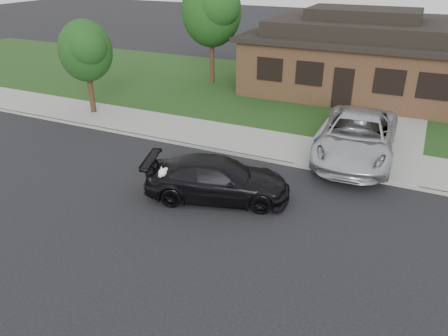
% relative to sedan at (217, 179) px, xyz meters
% --- Properties ---
extents(ground, '(120.00, 120.00, 0.00)m').
position_rel_sedan_xyz_m(ground, '(-2.09, -0.07, -0.70)').
color(ground, black).
rests_on(ground, ground).
extents(sidewalk, '(60.00, 3.00, 0.12)m').
position_rel_sedan_xyz_m(sidewalk, '(-2.09, 4.93, -0.64)').
color(sidewalk, gray).
rests_on(sidewalk, ground).
extents(curb, '(60.00, 0.12, 0.12)m').
position_rel_sedan_xyz_m(curb, '(-2.09, 3.43, -0.64)').
color(curb, gray).
rests_on(curb, ground).
extents(lawn, '(60.00, 13.00, 0.13)m').
position_rel_sedan_xyz_m(lawn, '(-2.09, 12.93, -0.64)').
color(lawn, '#193814').
rests_on(lawn, ground).
extents(driveway, '(4.50, 13.00, 0.14)m').
position_rel_sedan_xyz_m(driveway, '(3.91, 9.93, -0.63)').
color(driveway, gray).
rests_on(driveway, ground).
extents(sedan, '(5.19, 3.29, 1.40)m').
position_rel_sedan_xyz_m(sedan, '(0.00, 0.00, 0.00)').
color(sedan, black).
rests_on(sedan, ground).
extents(minivan, '(3.15, 6.27, 1.70)m').
position_rel_sedan_xyz_m(minivan, '(3.66, 5.08, 0.29)').
color(minivan, silver).
rests_on(minivan, driveway).
extents(recycling_bin, '(0.63, 0.64, 0.94)m').
position_rel_sedan_xyz_m(recycling_bin, '(2.56, 4.11, -0.11)').
color(recycling_bin, navy).
rests_on(recycling_bin, sidewalk).
extents(house, '(12.60, 8.60, 4.65)m').
position_rel_sedan_xyz_m(house, '(1.91, 14.93, 1.43)').
color(house, '#422B1C').
rests_on(house, ground).
extents(tree_0, '(3.78, 3.60, 6.34)m').
position_rel_sedan_xyz_m(tree_0, '(-6.42, 12.81, 3.78)').
color(tree_0, '#332114').
rests_on(tree_0, ground).
extents(tree_2, '(2.73, 2.60, 4.59)m').
position_rel_sedan_xyz_m(tree_2, '(-9.47, 5.04, 2.57)').
color(tree_2, '#332114').
rests_on(tree_2, ground).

